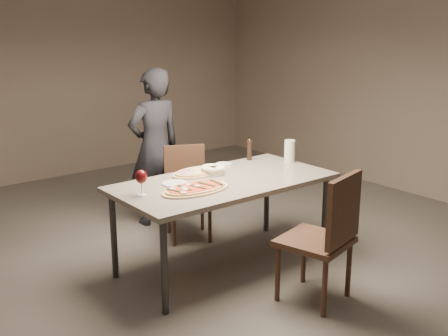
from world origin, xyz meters
TOP-DOWN VIEW (x-y plane):
  - room at (0.00, 0.00)m, footprint 7.00×7.00m
  - dining_table at (0.00, 0.00)m, footprint 1.80×0.90m
  - zucchini_pizza at (-0.35, -0.09)m, footprint 0.58×0.32m
  - ham_pizza at (-0.04, 0.28)m, footprint 0.52×0.29m
  - bread_basket at (0.03, 0.19)m, footprint 0.20×0.20m
  - oil_dish at (0.29, 0.37)m, footprint 0.14×0.14m
  - pepper_mill_left at (0.59, 0.37)m, footprint 0.05×0.05m
  - pepper_mill_right at (0.83, 0.10)m, footprint 0.05×0.05m
  - carafe at (0.83, 0.09)m, footprint 0.10×0.10m
  - wine_glass at (-0.73, 0.06)m, footprint 0.09×0.09m
  - side_plate at (-0.38, 0.14)m, footprint 0.20×0.20m
  - chair_near at (0.18, -0.95)m, footprint 0.56×0.56m
  - chair_far at (0.16, 0.76)m, footprint 0.54×0.54m
  - diner at (0.12, 1.25)m, footprint 0.57×0.38m

SIDE VIEW (x-z plane):
  - chair_far at x=0.16m, z-range 0.05..0.91m
  - chair_near at x=0.18m, z-range 0.06..1.04m
  - dining_table at x=0.00m, z-range 0.32..1.07m
  - side_plate at x=-0.38m, z-range 0.75..0.76m
  - oil_dish at x=0.29m, z-range 0.75..0.77m
  - ham_pizza at x=-0.04m, z-range 0.75..0.78m
  - zucchini_pizza at x=-0.35m, z-range 0.74..0.79m
  - diner at x=0.12m, z-range 0.00..1.56m
  - bread_basket at x=0.03m, z-range 0.76..0.83m
  - pepper_mill_right at x=0.83m, z-range 0.74..0.94m
  - pepper_mill_left at x=0.59m, z-range 0.74..0.94m
  - carafe at x=0.83m, z-range 0.75..0.95m
  - wine_glass at x=-0.73m, z-range 0.79..0.99m
  - room at x=0.00m, z-range -2.10..4.90m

